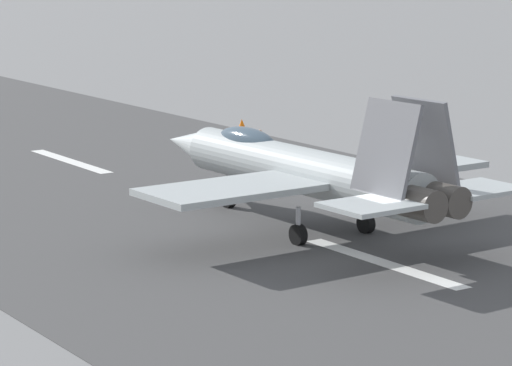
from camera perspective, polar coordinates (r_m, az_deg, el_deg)
name	(u,v)px	position (r m, az deg, el deg)	size (l,w,h in m)	color
ground_plane	(387,265)	(43.11, 5.95, -3.69)	(400.00, 400.00, 0.00)	slate
runway_strip	(388,264)	(43.09, 5.96, -3.68)	(240.00, 26.00, 0.02)	#434343
fighter_jet	(304,169)	(47.46, 2.18, 0.63)	(17.55, 14.34, 5.56)	#A7AFAF
crew_person	(260,145)	(62.92, 0.18, 1.71)	(0.64, 0.45, 1.58)	#1E2338
marker_cone_mid	(426,163)	(61.40, 7.66, 0.90)	(0.44, 0.44, 0.55)	orange
marker_cone_far	(242,124)	(74.10, -0.64, 2.70)	(0.44, 0.44, 0.55)	orange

